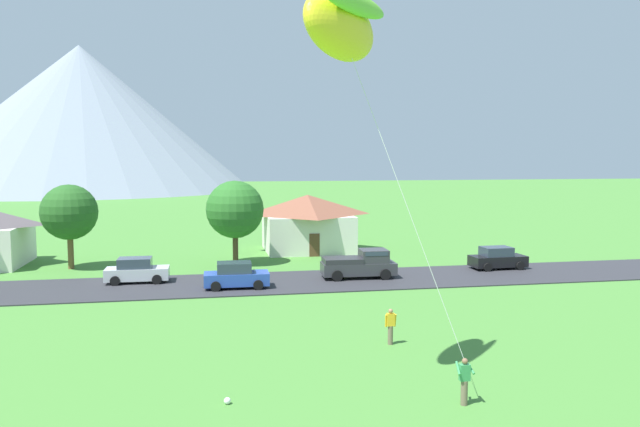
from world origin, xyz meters
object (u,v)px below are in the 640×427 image
(parked_car_silver_west_end, at_px, (137,271))
(kite_flyer_with_kite, at_px, (342,27))
(pickup_truck_charcoal_west_side, at_px, (360,264))
(soccer_ball, at_px, (227,401))
(parked_car_blue_east_end, at_px, (236,276))
(watcher_person, at_px, (390,326))
(tree_center, at_px, (69,212))
(parked_car_black_mid_west, at_px, (497,258))
(tree_near_left, at_px, (235,210))
(house_leftmost, at_px, (308,222))

(parked_car_silver_west_end, xyz_separation_m, kite_flyer_with_kite, (9.59, -21.09, 12.39))
(pickup_truck_charcoal_west_side, xyz_separation_m, kite_flyer_with_kite, (-5.81, -19.83, 12.20))
(kite_flyer_with_kite, relative_size, soccer_ball, 61.00)
(parked_car_silver_west_end, relative_size, parked_car_blue_east_end, 0.99)
(parked_car_blue_east_end, relative_size, watcher_person, 2.53)
(pickup_truck_charcoal_west_side, bearing_deg, tree_center, 159.45)
(parked_car_black_mid_west, height_order, pickup_truck_charcoal_west_side, pickup_truck_charcoal_west_side)
(tree_near_left, bearing_deg, kite_flyer_with_kite, -84.57)
(tree_center, distance_m, kite_flyer_with_kite, 32.79)
(parked_car_silver_west_end, relative_size, kite_flyer_with_kite, 0.29)
(pickup_truck_charcoal_west_side, bearing_deg, watcher_person, -99.15)
(parked_car_black_mid_west, bearing_deg, tree_near_left, 163.02)
(parked_car_silver_west_end, xyz_separation_m, parked_car_black_mid_west, (26.57, 0.22, 0.00))
(parked_car_black_mid_west, height_order, watcher_person, parked_car_black_mid_west)
(watcher_person, bearing_deg, parked_car_silver_west_end, 128.29)
(pickup_truck_charcoal_west_side, distance_m, kite_flyer_with_kite, 24.00)
(tree_near_left, bearing_deg, parked_car_blue_east_end, -92.69)
(tree_near_left, distance_m, tree_center, 12.57)
(parked_car_silver_west_end, height_order, pickup_truck_charcoal_west_side, pickup_truck_charcoal_west_side)
(tree_near_left, relative_size, pickup_truck_charcoal_west_side, 1.28)
(tree_near_left, bearing_deg, soccer_ball, -93.44)
(house_leftmost, relative_size, tree_near_left, 1.24)
(watcher_person, bearing_deg, tree_near_left, 104.77)
(house_leftmost, xyz_separation_m, pickup_truck_charcoal_west_side, (1.49, -13.71, -1.60))
(parked_car_black_mid_west, bearing_deg, pickup_truck_charcoal_west_side, -172.47)
(tree_near_left, xyz_separation_m, parked_car_blue_east_end, (-0.43, -9.22, -3.55))
(tree_near_left, distance_m, parked_car_silver_west_end, 10.00)
(house_leftmost, bearing_deg, soccer_ball, -104.02)
(tree_near_left, height_order, kite_flyer_with_kite, kite_flyer_with_kite)
(soccer_ball, bearing_deg, parked_car_blue_east_end, 86.19)
(parked_car_blue_east_end, bearing_deg, house_leftmost, 64.63)
(tree_center, relative_size, kite_flyer_with_kite, 0.45)
(parked_car_black_mid_west, height_order, parked_car_blue_east_end, same)
(soccer_ball, bearing_deg, parked_car_silver_west_end, 103.55)
(pickup_truck_charcoal_west_side, relative_size, soccer_ball, 21.96)
(house_leftmost, bearing_deg, tree_near_left, -137.83)
(parked_car_blue_east_end, distance_m, watcher_person, 14.83)
(parked_car_silver_west_end, bearing_deg, parked_car_black_mid_west, 0.47)
(parked_car_black_mid_west, relative_size, parked_car_blue_east_end, 1.01)
(house_leftmost, xyz_separation_m, soccer_ball, (-8.60, -34.44, -2.54))
(parked_car_blue_east_end, bearing_deg, soccer_ball, -93.81)
(tree_center, distance_m, watcher_person, 29.74)
(house_leftmost, bearing_deg, parked_car_blue_east_end, -115.37)
(tree_center, height_order, parked_car_silver_west_end, tree_center)
(parked_car_blue_east_end, bearing_deg, tree_near_left, 87.31)
(parked_car_blue_east_end, bearing_deg, watcher_person, -64.47)
(pickup_truck_charcoal_west_side, bearing_deg, soccer_ball, -115.97)
(tree_center, bearing_deg, watcher_person, -51.17)
(parked_car_silver_west_end, distance_m, soccer_ball, 22.63)
(parked_car_black_mid_west, height_order, kite_flyer_with_kite, kite_flyer_with_kite)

